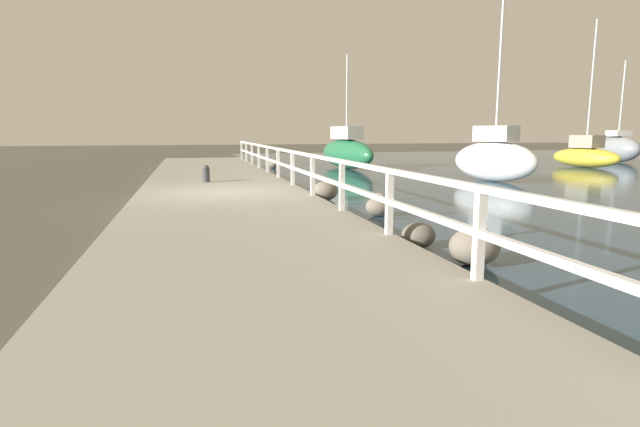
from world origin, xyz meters
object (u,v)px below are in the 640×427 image
(sailboat_yellow, at_px, (586,155))
(sailboat_gray, at_px, (617,148))
(sailboat_white, at_px, (495,158))
(mooring_bollard, at_px, (206,174))
(sailboat_green, at_px, (347,151))

(sailboat_yellow, relative_size, sailboat_gray, 1.23)
(sailboat_gray, bearing_deg, sailboat_white, -144.80)
(mooring_bollard, relative_size, sailboat_white, 0.07)
(sailboat_green, bearing_deg, sailboat_yellow, -18.13)
(mooring_bollard, bearing_deg, sailboat_green, 48.65)
(mooring_bollard, distance_m, sailboat_yellow, 20.65)
(mooring_bollard, xyz_separation_m, sailboat_green, (7.29, 8.29, 0.31))
(sailboat_gray, bearing_deg, sailboat_yellow, -144.01)
(mooring_bollard, relative_size, sailboat_yellow, 0.07)
(sailboat_yellow, height_order, sailboat_gray, sailboat_yellow)
(mooring_bollard, bearing_deg, sailboat_gray, 20.14)
(mooring_bollard, xyz_separation_m, sailboat_gray, (25.16, 9.23, 0.29))
(sailboat_green, bearing_deg, mooring_bollard, -138.67)
(sailboat_yellow, distance_m, sailboat_white, 10.50)
(sailboat_gray, xyz_separation_m, sailboat_white, (-14.42, -8.66, 0.04))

